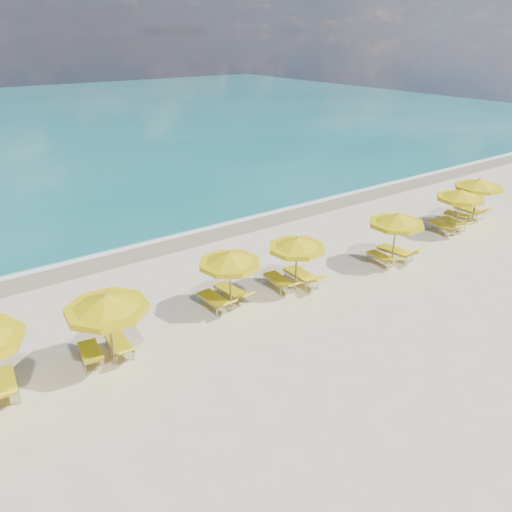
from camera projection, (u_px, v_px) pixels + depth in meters
ground_plane at (280, 299)px, 18.59m from camera, size 120.00×120.00×0.00m
ocean at (5, 123)px, 54.03m from camera, size 120.00×80.00×0.30m
wet_sand_band at (184, 238)px, 24.06m from camera, size 120.00×2.60×0.01m
foam_line at (177, 233)px, 24.65m from camera, size 120.00×1.20×0.03m
whitecap_near at (7, 209)px, 27.94m from camera, size 14.00×0.36×0.05m
whitecap_far at (174, 154)px, 40.59m from camera, size 18.00×0.30×0.05m
umbrella_2 at (106, 304)px, 14.05m from camera, size 3.00×3.00×2.44m
umbrella_3 at (230, 260)px, 17.20m from camera, size 2.61×2.61×2.24m
umbrella_4 at (297, 245)px, 18.49m from camera, size 2.69×2.69×2.21m
umbrella_5 at (397, 220)px, 20.56m from camera, size 3.03×3.03×2.33m
umbrella_6 at (460, 195)px, 23.84m from camera, size 2.79×2.79×2.28m
umbrella_7 at (479, 184)px, 25.19m from camera, size 2.89×2.89×2.40m
lounger_1_right at (5, 388)px, 13.57m from camera, size 0.82×1.94×0.87m
lounger_2_left at (91, 357)px, 14.93m from camera, size 0.82×1.73×0.79m
lounger_2_right at (120, 348)px, 15.34m from camera, size 0.72×1.76×0.75m
lounger_3_left at (214, 303)px, 17.88m from camera, size 0.67×1.84×0.76m
lounger_3_right at (231, 294)px, 18.51m from camera, size 0.77×1.81×0.65m
lounger_4_left at (279, 283)px, 19.26m from camera, size 0.77×1.87×0.70m
lounger_4_right at (302, 279)px, 19.56m from camera, size 0.72×2.07×0.80m
lounger_5_left at (380, 259)px, 21.32m from camera, size 0.72×1.70×0.65m
lounger_5_right at (396, 254)px, 21.70m from camera, size 0.95×2.07×0.88m
lounger_6_left at (442, 228)px, 24.62m from camera, size 0.97×1.93×0.76m
lounger_6_right at (453, 224)px, 25.16m from camera, size 0.87×1.87×0.70m
lounger_7_left at (458, 217)px, 26.11m from camera, size 0.87×1.77×0.82m
lounger_7_right at (470, 213)px, 26.61m from camera, size 0.77×2.02×0.90m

